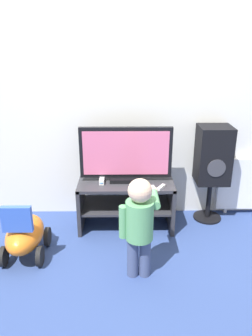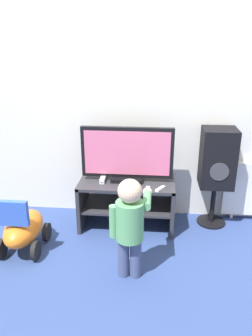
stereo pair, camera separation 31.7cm
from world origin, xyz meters
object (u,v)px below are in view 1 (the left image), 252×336
(speaker_tower, at_px, (213,157))
(ride_on_toy, at_px, (25,234))
(television, at_px, (126,155))
(child, at_px, (140,220))
(remote_primary, at_px, (161,187))
(game_console, at_px, (102,179))

(speaker_tower, height_order, ride_on_toy, speaker_tower)
(television, height_order, ride_on_toy, television)
(television, bearing_deg, child, -83.18)
(ride_on_toy, bearing_deg, remote_primary, 15.53)
(game_console, distance_m, remote_primary, 0.61)
(remote_primary, bearing_deg, television, 148.95)
(game_console, relative_size, remote_primary, 1.56)
(child, bearing_deg, game_console, 113.08)
(game_console, bearing_deg, speaker_tower, 6.40)
(remote_primary, bearing_deg, game_console, 163.17)
(television, distance_m, speaker_tower, 0.91)
(television, bearing_deg, speaker_tower, 6.33)
(child, bearing_deg, speaker_tower, 49.09)
(child, height_order, ride_on_toy, child)
(game_console, height_order, speaker_tower, speaker_tower)
(remote_primary, height_order, speaker_tower, speaker_tower)
(television, bearing_deg, remote_primary, -31.05)
(game_console, bearing_deg, child, -66.92)
(ride_on_toy, bearing_deg, television, 31.12)
(television, height_order, remote_primary, television)
(game_console, bearing_deg, ride_on_toy, -142.08)
(television, height_order, child, television)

